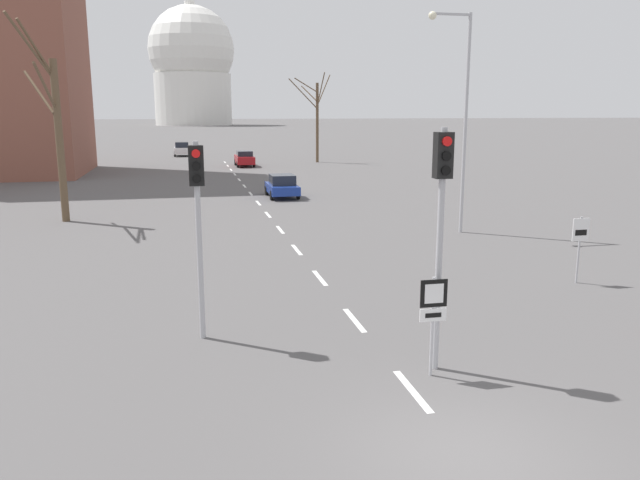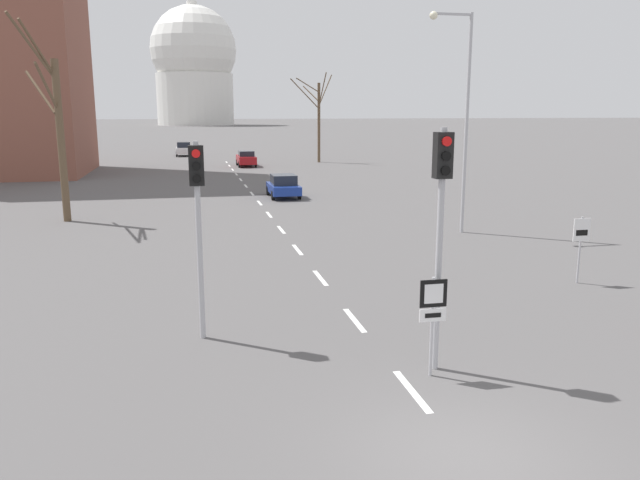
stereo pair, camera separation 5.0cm
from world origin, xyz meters
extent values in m
plane|color=#565454|center=(0.00, 0.00, 0.00)|extent=(800.00, 800.00, 0.00)
cube|color=silver|center=(0.00, 2.44, 0.00)|extent=(0.16, 2.00, 0.01)
cube|color=silver|center=(0.00, 6.94, 0.00)|extent=(0.16, 2.00, 0.01)
cube|color=silver|center=(0.00, 11.44, 0.00)|extent=(0.16, 2.00, 0.01)
cube|color=silver|center=(0.00, 15.94, 0.00)|extent=(0.16, 2.00, 0.01)
cube|color=silver|center=(0.00, 20.44, 0.00)|extent=(0.16, 2.00, 0.01)
cube|color=silver|center=(0.00, 24.94, 0.00)|extent=(0.16, 2.00, 0.01)
cube|color=silver|center=(0.00, 29.44, 0.00)|extent=(0.16, 2.00, 0.01)
cube|color=silver|center=(0.00, 33.94, 0.00)|extent=(0.16, 2.00, 0.01)
cube|color=silver|center=(0.00, 38.44, 0.00)|extent=(0.16, 2.00, 0.01)
cube|color=silver|center=(0.00, 42.94, 0.00)|extent=(0.16, 2.00, 0.01)
cube|color=silver|center=(0.00, 47.44, 0.00)|extent=(0.16, 2.00, 0.01)
cube|color=silver|center=(0.00, 51.94, 0.00)|extent=(0.16, 2.00, 0.01)
cube|color=silver|center=(0.00, 56.44, 0.00)|extent=(0.16, 2.00, 0.01)
cube|color=silver|center=(0.00, 60.94, 0.00)|extent=(0.16, 2.00, 0.01)
cylinder|color=#B2B2B7|center=(0.90, 3.43, 2.66)|extent=(0.14, 0.14, 5.31)
cube|color=black|center=(0.90, 3.43, 4.73)|extent=(0.36, 0.28, 0.96)
cylinder|color=red|center=(0.90, 3.26, 5.03)|extent=(0.20, 0.06, 0.20)
cylinder|color=black|center=(0.90, 3.26, 4.73)|extent=(0.20, 0.06, 0.20)
cylinder|color=black|center=(0.90, 3.26, 4.44)|extent=(0.20, 0.06, 0.20)
cylinder|color=#B2B2B7|center=(-4.11, 6.46, 2.47)|extent=(0.14, 0.14, 4.94)
cube|color=black|center=(-4.11, 6.46, 4.36)|extent=(0.36, 0.28, 0.96)
cylinder|color=red|center=(-4.11, 6.29, 4.65)|extent=(0.20, 0.06, 0.20)
cylinder|color=black|center=(-4.11, 6.29, 4.36)|extent=(0.20, 0.06, 0.20)
cylinder|color=black|center=(-4.11, 6.29, 4.06)|extent=(0.20, 0.06, 0.20)
cylinder|color=#B2B2B7|center=(0.65, 3.09, 1.11)|extent=(0.07, 0.07, 2.21)
cube|color=black|center=(0.65, 3.07, 1.86)|extent=(0.60, 0.03, 0.60)
cube|color=white|center=(0.65, 3.05, 1.86)|extent=(0.42, 0.01, 0.42)
cube|color=white|center=(0.65, 3.07, 1.38)|extent=(0.60, 0.03, 0.28)
cube|color=black|center=(0.65, 3.05, 1.38)|extent=(0.36, 0.01, 0.10)
cylinder|color=#B2B2B7|center=(8.25, 9.03, 1.12)|extent=(0.07, 0.07, 2.24)
cube|color=white|center=(8.25, 9.01, 1.81)|extent=(0.60, 0.03, 0.76)
cube|color=black|center=(8.25, 9.00, 1.71)|extent=(0.42, 0.01, 0.19)
cylinder|color=#B2B2B7|center=(8.24, 18.04, 4.93)|extent=(0.16, 0.16, 9.87)
cube|color=#B2B2B7|center=(7.35, 18.04, 9.77)|extent=(1.78, 0.10, 0.10)
sphere|color=#F2EAC6|center=(6.46, 18.04, 9.69)|extent=(0.36, 0.36, 0.36)
cube|color=maroon|center=(1.65, 55.42, 0.69)|extent=(1.75, 4.40, 0.75)
cube|color=#1E232D|center=(1.65, 55.20, 1.32)|extent=(1.49, 2.11, 0.52)
cylinder|color=black|center=(0.83, 56.78, 0.31)|extent=(0.18, 0.63, 0.63)
cylinder|color=black|center=(2.47, 56.78, 0.31)|extent=(0.18, 0.63, 0.63)
cylinder|color=black|center=(0.83, 54.05, 0.31)|extent=(0.18, 0.63, 0.63)
cylinder|color=black|center=(2.47, 54.05, 0.31)|extent=(0.18, 0.63, 0.63)
cube|color=navy|center=(1.84, 31.72, 0.59)|extent=(1.82, 3.95, 0.57)
cube|color=#1E232D|center=(1.84, 31.52, 1.19)|extent=(1.55, 1.89, 0.64)
cylinder|color=black|center=(0.98, 32.95, 0.31)|extent=(0.18, 0.61, 0.61)
cylinder|color=black|center=(2.70, 32.95, 0.31)|extent=(0.18, 0.61, 0.61)
cylinder|color=black|center=(0.98, 30.50, 0.31)|extent=(0.18, 0.61, 0.61)
cylinder|color=black|center=(2.70, 30.50, 0.31)|extent=(0.18, 0.61, 0.61)
cube|color=silver|center=(-4.59, 71.65, 0.71)|extent=(1.86, 4.18, 0.73)
cube|color=#1E232D|center=(-4.59, 71.44, 1.41)|extent=(1.58, 2.00, 0.68)
cylinder|color=black|center=(-5.47, 72.95, 0.34)|extent=(0.18, 0.68, 0.68)
cylinder|color=black|center=(-3.72, 72.95, 0.34)|extent=(0.18, 0.68, 0.68)
cylinder|color=black|center=(-5.47, 70.36, 0.34)|extent=(0.18, 0.68, 0.68)
cylinder|color=black|center=(-3.72, 70.36, 0.34)|extent=(0.18, 0.68, 0.68)
cylinder|color=brown|center=(-10.51, 25.14, 4.07)|extent=(0.38, 0.38, 8.14)
cylinder|color=brown|center=(-11.29, 23.98, 8.64)|extent=(1.48, 2.50, 2.80)
cylinder|color=brown|center=(-10.68, 23.68, 6.74)|extent=(0.37, 3.00, 2.15)
cylinder|color=brown|center=(-11.08, 24.26, 8.56)|extent=(1.16, 1.92, 2.52)
cylinder|color=brown|center=(-11.49, 26.15, 6.57)|extent=(1.80, 2.30, 2.26)
cylinder|color=brown|center=(9.99, 58.81, 4.26)|extent=(0.31, 0.31, 8.52)
cylinder|color=brown|center=(10.87, 59.48, 7.82)|extent=(1.80, 1.51, 3.33)
cylinder|color=brown|center=(8.78, 58.98, 8.28)|extent=(2.48, 0.51, 1.58)
cylinder|color=brown|center=(9.22, 59.59, 7.44)|extent=(1.42, 1.79, 1.69)
cylinder|color=brown|center=(8.52, 59.39, 7.40)|extent=(2.96, 1.39, 3.26)
cylinder|color=brown|center=(10.19, 57.86, 7.85)|extent=(0.48, 1.99, 3.41)
cylinder|color=silver|center=(0.00, 235.80, 9.46)|extent=(28.39, 28.39, 18.93)
sphere|color=silver|center=(0.00, 235.80, 27.61)|extent=(31.55, 31.55, 31.55)
cylinder|color=silver|center=(0.00, 235.80, 41.80)|extent=(3.79, 3.79, 5.52)
camera|label=1|loc=(-4.39, -8.79, 5.66)|focal=35.00mm
camera|label=2|loc=(-4.34, -8.80, 5.66)|focal=35.00mm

